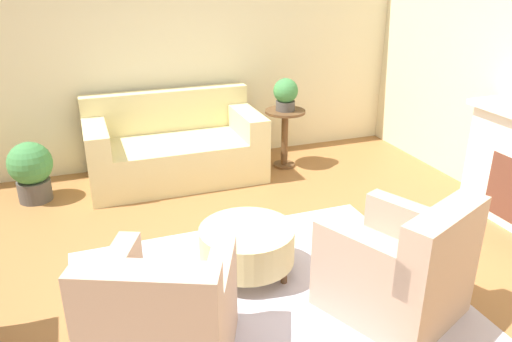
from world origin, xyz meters
name	(u,v)px	position (x,y,z in m)	size (l,w,h in m)	color
ground_plane	(262,293)	(0.00, 0.00, 0.00)	(16.00, 16.00, 0.00)	#996638
wall_back	(172,45)	(0.00, 2.96, 1.40)	(9.79, 0.12, 2.80)	beige
rug	(262,293)	(0.00, 0.00, 0.01)	(2.70, 2.12, 0.01)	#BCB2C1
couch	(174,149)	(-0.15, 2.40, 0.34)	(1.90, 0.99, 0.93)	beige
armchair_left	(164,324)	(-0.81, -0.51, 0.34)	(1.03, 1.07, 0.88)	tan
armchair_right	(400,270)	(0.81, -0.51, 0.34)	(1.03, 1.07, 0.88)	tan
ottoman_table	(247,244)	(-0.02, 0.28, 0.27)	(0.74, 0.74, 0.40)	beige
side_table	(285,129)	(1.14, 2.28, 0.46)	(0.47, 0.47, 0.70)	brown
potted_plant_on_side_table	(286,94)	(1.14, 2.28, 0.89)	(0.28, 0.28, 0.37)	#4C4742
potted_plant_floor	(31,169)	(-1.64, 2.29, 0.34)	(0.44, 0.44, 0.63)	#4C4742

